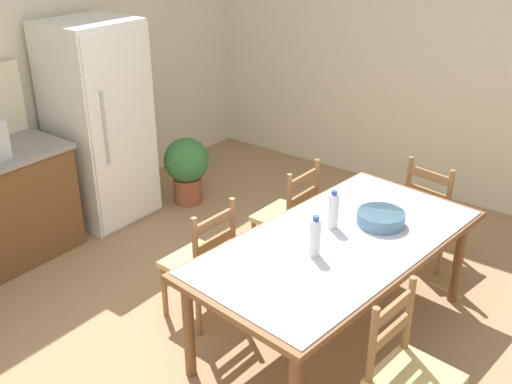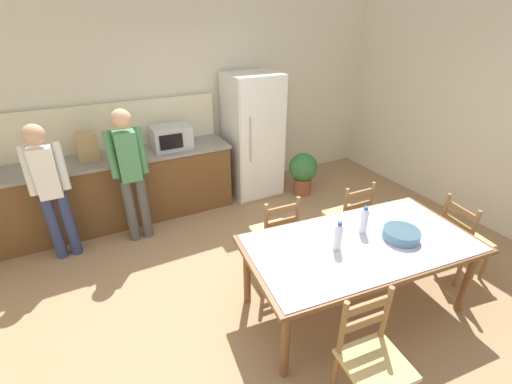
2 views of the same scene
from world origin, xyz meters
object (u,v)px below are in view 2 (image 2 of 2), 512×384
at_px(chair_side_far_right, 348,217).
at_px(person_at_sink, 50,187).
at_px(dining_table, 360,249).
at_px(microwave, 171,137).
at_px(bottle_off_centre, 364,221).
at_px(chair_head_end, 462,239).
at_px(potted_plant, 303,171).
at_px(bottle_near_centre, 338,237).
at_px(paper_bag, 88,147).
at_px(serving_bowl, 401,234).
at_px(refrigerator, 253,137).
at_px(chair_side_far_left, 275,233).
at_px(chair_side_near_left, 372,359).
at_px(person_at_counter, 130,171).

distance_m(chair_side_far_right, person_at_sink, 3.31).
relative_size(dining_table, chair_side_far_right, 2.37).
bearing_deg(microwave, bottle_off_centre, -67.05).
xyz_separation_m(chair_head_end, potted_plant, (-0.41, 2.34, -0.06)).
distance_m(bottle_near_centre, chair_side_far_right, 1.17).
relative_size(paper_bag, serving_bowl, 1.12).
distance_m(paper_bag, bottle_off_centre, 3.29).
bearing_deg(person_at_sink, microwave, -71.23).
bearing_deg(refrigerator, chair_side_far_left, -109.55).
height_order(serving_bowl, chair_side_far_left, chair_side_far_left).
distance_m(chair_side_far_left, person_at_sink, 2.47).
xyz_separation_m(paper_bag, dining_table, (1.98, -2.64, -0.43)).
xyz_separation_m(dining_table, potted_plant, (0.91, 2.20, -0.29)).
relative_size(dining_table, bottle_near_centre, 7.98).
bearing_deg(bottle_near_centre, chair_side_near_left, -110.21).
height_order(bottle_near_centre, bottle_off_centre, same).
distance_m(dining_table, serving_bowl, 0.39).
distance_m(serving_bowl, chair_side_far_left, 1.26).
bearing_deg(dining_table, chair_side_far_right, 54.19).
bearing_deg(bottle_near_centre, potted_plant, 61.87).
bearing_deg(serving_bowl, chair_side_far_right, 77.27).
bearing_deg(chair_side_far_right, refrigerator, -79.40).
bearing_deg(serving_bowl, bottle_near_centre, 166.84).
height_order(refrigerator, person_at_counter, refrigerator).
relative_size(dining_table, bottle_off_centre, 7.98).
distance_m(microwave, potted_plant, 2.04).
height_order(chair_side_far_left, person_at_sink, person_at_sink).
relative_size(chair_side_near_left, chair_side_far_left, 1.00).
bearing_deg(paper_bag, refrigerator, -0.29).
xyz_separation_m(chair_side_far_left, person_at_counter, (-1.22, 1.28, 0.48)).
bearing_deg(potted_plant, bottle_near_centre, -118.13).
xyz_separation_m(bottle_off_centre, chair_side_far_left, (-0.49, 0.74, -0.43)).
height_order(paper_bag, chair_side_far_left, paper_bag).
bearing_deg(chair_side_near_left, potted_plant, 69.34).
bearing_deg(person_at_sink, chair_head_end, -121.46).
bearing_deg(chair_side_far_right, bottle_near_centre, 44.16).
bearing_deg(paper_bag, chair_side_far_right, -36.76).
relative_size(dining_table, potted_plant, 3.23).
bearing_deg(bottle_off_centre, serving_bowl, -44.89).
xyz_separation_m(bottle_off_centre, potted_plant, (0.79, 2.09, -0.49)).
height_order(microwave, serving_bowl, microwave).
xyz_separation_m(dining_table, chair_side_far_left, (-0.37, 0.86, -0.24)).
bearing_deg(serving_bowl, dining_table, 161.83).
bearing_deg(microwave, person_at_sink, -161.23).
height_order(bottle_off_centre, potted_plant, bottle_off_centre).
bearing_deg(person_at_sink, person_at_counter, -91.36).
distance_m(bottle_near_centre, potted_plant, 2.52).
distance_m(microwave, person_at_sink, 1.56).
distance_m(refrigerator, dining_table, 2.66).
xyz_separation_m(bottle_near_centre, bottle_off_centre, (0.37, 0.09, 0.00)).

